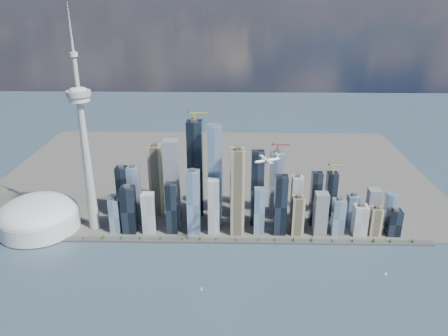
{
  "coord_description": "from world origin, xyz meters",
  "views": [
    {
      "loc": [
        58.37,
        -681.57,
        569.46
      ],
      "look_at": [
        37.8,
        260.0,
        191.74
      ],
      "focal_mm": 35.0,
      "sensor_mm": 36.0,
      "label": 1
    }
  ],
  "objects_px": {
    "dome_stadium": "(38,216)",
    "sailboat_west": "(201,289)",
    "sailboat_east": "(386,273)",
    "airplane": "(267,160)",
    "needle_tower": "(85,142)"
  },
  "relations": [
    {
      "from": "sailboat_west",
      "to": "sailboat_east",
      "type": "relative_size",
      "value": 1.01
    },
    {
      "from": "needle_tower",
      "to": "airplane",
      "type": "distance_m",
      "value": 457.34
    },
    {
      "from": "airplane",
      "to": "sailboat_west",
      "type": "xyz_separation_m",
      "value": [
        -133.36,
        -92.53,
        -249.97
      ]
    },
    {
      "from": "dome_stadium",
      "to": "sailboat_west",
      "type": "xyz_separation_m",
      "value": [
        435.62,
        -240.14,
        -36.16
      ]
    },
    {
      "from": "dome_stadium",
      "to": "airplane",
      "type": "bearing_deg",
      "value": -14.54
    },
    {
      "from": "dome_stadium",
      "to": "airplane",
      "type": "distance_m",
      "value": 625.49
    },
    {
      "from": "needle_tower",
      "to": "sailboat_east",
      "type": "height_order",
      "value": "needle_tower"
    },
    {
      "from": "sailboat_east",
      "to": "needle_tower",
      "type": "bearing_deg",
      "value": 165.16
    },
    {
      "from": "needle_tower",
      "to": "airplane",
      "type": "relative_size",
      "value": 9.57
    },
    {
      "from": "dome_stadium",
      "to": "sailboat_west",
      "type": "distance_m",
      "value": 498.73
    },
    {
      "from": "sailboat_east",
      "to": "airplane",
      "type": "bearing_deg",
      "value": 173.8
    },
    {
      "from": "dome_stadium",
      "to": "sailboat_west",
      "type": "relative_size",
      "value": 19.6
    },
    {
      "from": "airplane",
      "to": "sailboat_west",
      "type": "bearing_deg",
      "value": -167.94
    },
    {
      "from": "sailboat_west",
      "to": "sailboat_east",
      "type": "distance_m",
      "value": 403.86
    },
    {
      "from": "sailboat_east",
      "to": "dome_stadium",
      "type": "bearing_deg",
      "value": 168.27
    }
  ]
}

